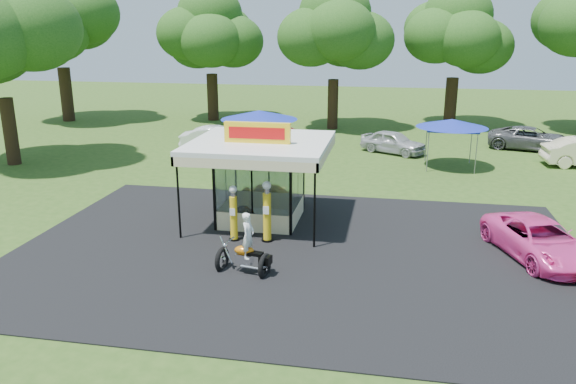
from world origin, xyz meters
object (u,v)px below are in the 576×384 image
Objects in this scene: pink_sedan at (539,240)px; gas_pump_right at (267,213)px; kiosk_car at (273,195)px; tent_west at (259,115)px; bg_car_a at (219,139)px; tent_east at (452,124)px; gas_station_kiosk at (261,179)px; bg_car_d at (531,138)px; motorcycle at (246,249)px; gas_pump_left at (234,215)px; bg_car_b at (287,137)px; bg_car_c at (393,142)px.

gas_pump_right is at bearing 162.18° from pink_sedan.
kiosk_car is 0.59× the size of pink_sedan.
gas_pump_right is 0.53× the size of tent_west.
bg_car_a is 1.22× the size of tent_east.
kiosk_car is (-0.75, 4.46, -0.64)m from gas_pump_right.
pink_sedan is 1.22× the size of tent_east.
gas_station_kiosk is 1.02× the size of bg_car_d.
gas_pump_right is 16.17m from bg_car_a.
motorcycle is 7.35m from kiosk_car.
tent_east is at bearing 59.90° from gas_pump_right.
motorcycle is 0.45× the size of bg_car_a.
pink_sedan is (10.79, 0.36, -0.36)m from gas_pump_left.
motorcycle is 0.55× the size of tent_east.
bg_car_b is 5.16m from tent_west.
gas_pump_left is 1.25m from gas_pump_right.
gas_pump_left is at bearing 123.58° from motorcycle.
gas_pump_right is at bearing 6.01° from gas_pump_left.
gas_pump_left is 0.46× the size of bg_car_b.
gas_station_kiosk is 2.56m from kiosk_car.
bg_car_d is at bearing 22.68° from tent_west.
gas_pump_left is 0.52× the size of bg_car_c.
tent_east reaches higher than bg_car_c.
gas_pump_right reaches higher than bg_car_b.
bg_car_b is at bearing -69.99° from bg_car_a.
bg_car_c is (4.48, 16.41, -0.41)m from gas_pump_right.
gas_pump_left is at bearing -101.61° from gas_station_kiosk.
tent_west is (-2.45, 7.80, 2.32)m from kiosk_car.
motorcycle is 25.72m from bg_car_d.
tent_west reaches higher than tent_east.
bg_car_d reaches higher than pink_sedan.
tent_west is 1.12× the size of tent_east.
bg_car_b is (-2.39, 19.75, -0.15)m from motorcycle.
gas_pump_right reaches higher than bg_car_d.
gas_pump_right is 0.50× the size of bg_car_b.
bg_car_d reaches higher than bg_car_b.
tent_west is at bearing -175.04° from tent_east.
gas_station_kiosk is 1.12× the size of bg_car_a.
tent_west is (-7.68, -4.16, 2.09)m from bg_car_c.
gas_station_kiosk is 1.37× the size of tent_east.
gas_pump_left reaches higher than bg_car_c.
bg_car_b is at bearing 106.50° from pink_sedan.
bg_car_c is at bearing -23.61° from kiosk_car.
motorcycle is at bearing -115.61° from tent_east.
gas_station_kiosk is 2.50× the size of motorcycle.
tent_east is (-5.64, -5.95, 1.77)m from bg_car_d.
gas_pump_left reaches higher than motorcycle.
gas_station_kiosk is 1.12× the size of pink_sedan.
tent_west reaches higher than bg_car_d.
kiosk_car is at bearing 152.02° from bg_car_d.
gas_pump_left is 17.08m from bg_car_b.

